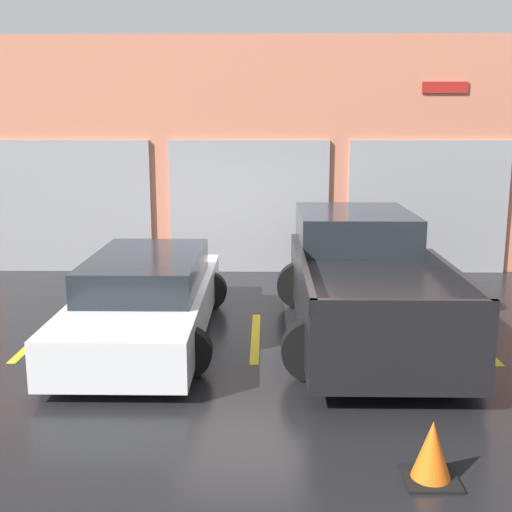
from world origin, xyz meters
The scene contains 8 objects.
ground_plane centered at (0.00, 0.00, 0.00)m, with size 28.00×28.00×0.00m, color black.
shophouse_building centered at (-0.01, 3.28, 2.33)m, with size 13.35×0.68×4.76m.
pickup_truck centered at (1.57, -1.00, 0.79)m, with size 2.48×5.06×1.66m.
sedan_white centered at (-1.57, -1.23, 0.57)m, with size 2.14×4.72×1.19m.
parking_stripe_far_left centered at (-3.15, -1.26, 0.00)m, with size 0.12×2.20×0.01m, color gold.
parking_stripe_left centered at (0.00, -1.26, 0.00)m, with size 0.12×2.20×0.01m, color gold.
parking_stripe_centre centered at (3.15, -1.26, 0.00)m, with size 0.12×2.20×0.01m, color gold.
traffic_cone centered at (1.59, -5.04, 0.25)m, with size 0.47×0.47×0.55m.
Camera 1 is at (0.15, -10.13, 3.05)m, focal length 45.00 mm.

